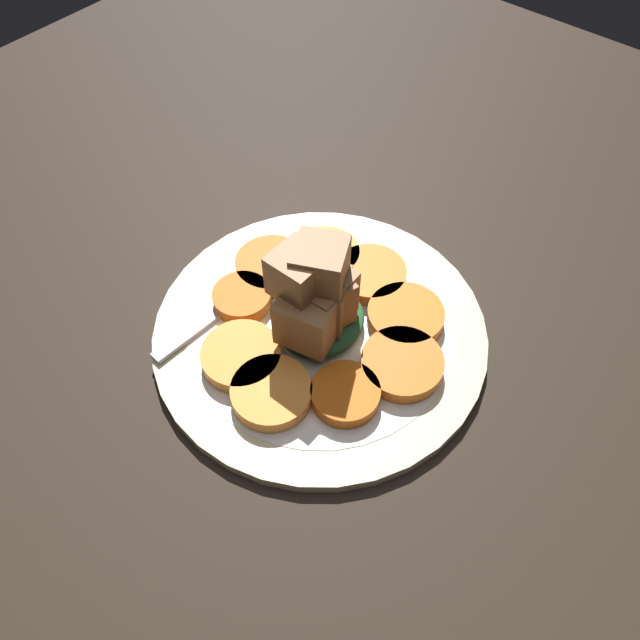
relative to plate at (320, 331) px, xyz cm
name	(u,v)px	position (x,y,z in cm)	size (l,w,h in cm)	color
table_slab	(320,342)	(0.00, 0.00, -1.52)	(120.00, 120.00, 2.00)	black
plate	(320,331)	(0.00, 0.00, 0.00)	(27.50, 27.50, 1.05)	beige
carrot_slice_0	(241,356)	(6.46, -2.66, 1.21)	(6.33, 6.33, 1.25)	orange
carrot_slice_1	(272,392)	(7.36, 1.40, 1.21)	(6.20, 6.20, 1.25)	orange
carrot_slice_2	(345,394)	(3.89, 5.73, 1.21)	(5.30, 5.30, 1.25)	#D45F12
carrot_slice_3	(402,364)	(-1.04, 7.45, 1.21)	(6.47, 6.47, 1.25)	orange
carrot_slice_4	(405,316)	(-5.06, 4.94, 1.21)	(6.32, 6.32, 1.25)	orange
carrot_slice_5	(372,275)	(-6.84, 0.15, 1.21)	(6.19, 6.19, 1.25)	orange
carrot_slice_6	(326,255)	(-6.09, -4.43, 1.21)	(6.01, 6.01, 1.25)	orange
carrot_slice_7	(271,266)	(-2.06, -7.27, 1.21)	(6.35, 6.35, 1.25)	orange
carrot_slice_8	(242,298)	(2.18, -6.74, 1.21)	(4.95, 4.95, 1.25)	#D45F12
center_pile	(316,301)	(0.59, 0.06, 4.67)	(8.31, 6.92, 9.46)	#2D6033
fork	(247,290)	(1.12, -7.29, 0.78)	(18.75, 2.93, 0.40)	#B2B2B7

